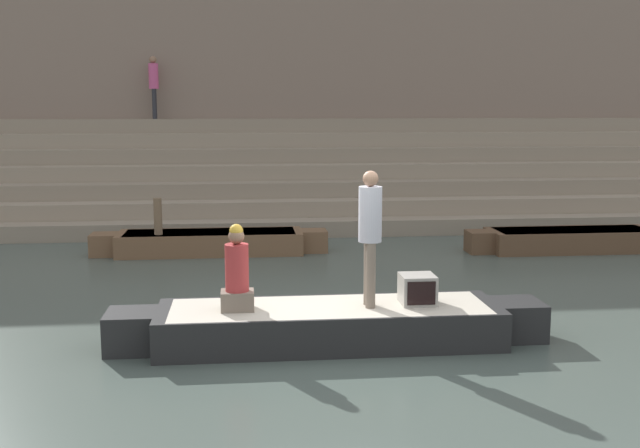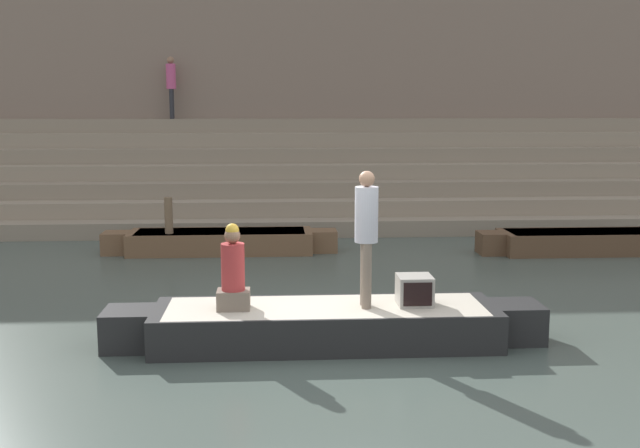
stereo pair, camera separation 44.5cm
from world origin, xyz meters
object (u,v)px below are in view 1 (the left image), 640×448
object	(u,v)px
person_standing	(370,228)
moored_boat_distant	(211,242)
moored_boat_shore	(572,239)
rowboat_main	(329,324)
person_rowing	(237,274)
tv_set	(417,289)
person_on_steps	(154,82)
mooring_post	(158,227)

from	to	relation	value
person_standing	moored_boat_distant	distance (m)	6.88
moored_boat_shore	rowboat_main	bearing A→B (deg)	-136.78
person_rowing	moored_boat_distant	bearing A→B (deg)	110.97
person_standing	tv_set	bearing A→B (deg)	19.99
rowboat_main	person_on_steps	size ratio (longest dim) A/B	3.28
moored_boat_distant	person_on_steps	bearing A→B (deg)	106.42
person_on_steps	moored_boat_shore	bearing A→B (deg)	-88.99
mooring_post	moored_boat_shore	bearing A→B (deg)	-1.79
tv_set	moored_boat_shore	xyz separation A→B (m)	(4.76, 5.78, -0.45)
moored_boat_distant	person_on_steps	world-z (taller)	person_on_steps
tv_set	moored_boat_distant	size ratio (longest dim) A/B	0.09
person_rowing	person_standing	bearing A→B (deg)	15.67
person_rowing	tv_set	bearing A→B (deg)	17.08
rowboat_main	tv_set	distance (m)	1.25
person_standing	rowboat_main	bearing A→B (deg)	-169.59
tv_set	moored_boat_distant	distance (m)	6.97
rowboat_main	person_standing	bearing A→B (deg)	-1.18
person_rowing	tv_set	world-z (taller)	person_rowing
person_standing	tv_set	xyz separation A→B (m)	(0.65, 0.06, -0.84)
moored_boat_shore	person_rowing	bearing A→B (deg)	-141.76
rowboat_main	person_on_steps	distance (m)	13.36
person_rowing	person_on_steps	world-z (taller)	person_on_steps
person_standing	mooring_post	world-z (taller)	person_standing
rowboat_main	tv_set	bearing A→B (deg)	4.15
moored_boat_distant	mooring_post	bearing A→B (deg)	-167.34
person_standing	tv_set	distance (m)	1.07
tv_set	moored_boat_distant	bearing A→B (deg)	115.05
person_standing	moored_boat_distant	bearing A→B (deg)	124.79
moored_boat_shore	person_on_steps	bearing A→B (deg)	144.09
person_standing	person_on_steps	size ratio (longest dim) A/B	1.01
person_on_steps	person_rowing	bearing A→B (deg)	-133.42
moored_boat_shore	mooring_post	xyz separation A→B (m)	(-8.79, 0.27, 0.36)
moored_boat_distant	mooring_post	world-z (taller)	mooring_post
moored_boat_distant	moored_boat_shore	bearing A→B (deg)	-3.37
mooring_post	moored_boat_distant	bearing A→B (deg)	12.31
rowboat_main	moored_boat_shore	xyz separation A→B (m)	(5.94, 5.80, -0.02)
tv_set	mooring_post	bearing A→B (deg)	123.34
tv_set	moored_boat_distant	xyz separation A→B (m)	(-2.98, 6.28, -0.45)
person_rowing	moored_boat_distant	xyz separation A→B (m)	(-0.61, 6.35, -0.72)
moored_boat_distant	person_on_steps	xyz separation A→B (m)	(-1.76, 6.10, 3.51)
rowboat_main	person_standing	size ratio (longest dim) A/B	3.23
rowboat_main	mooring_post	bearing A→B (deg)	118.23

